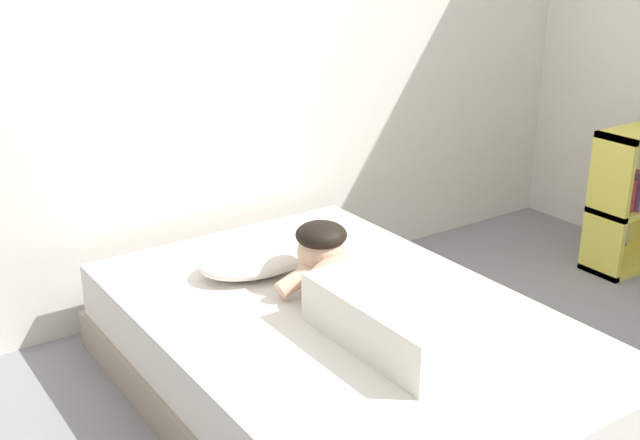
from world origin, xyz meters
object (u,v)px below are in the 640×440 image
object	(u,v)px
bed	(344,360)
person_lying	(379,296)
coffee_cup	(316,259)
cell_phone	(394,288)
bookshelf	(631,198)
pillow	(259,258)

from	to	relation	value
bed	person_lying	xyz separation A→B (m)	(0.06, -0.13, 0.30)
bed	coffee_cup	xyz separation A→B (m)	(0.15, 0.40, 0.23)
person_lying	cell_phone	world-z (taller)	person_lying
bookshelf	bed	bearing A→B (deg)	-174.32
coffee_cup	pillow	bearing A→B (deg)	153.20
pillow	bookshelf	xyz separation A→B (m)	(2.05, -0.31, -0.05)
coffee_cup	bookshelf	xyz separation A→B (m)	(1.84, -0.21, -0.04)
pillow	bookshelf	distance (m)	2.08
person_lying	bookshelf	size ratio (longest dim) A/B	1.23
coffee_cup	person_lying	bearing A→B (deg)	-99.52
bed	pillow	distance (m)	0.57
bed	person_lying	world-z (taller)	person_lying
person_lying	bookshelf	world-z (taller)	bookshelf
bed	bookshelf	size ratio (longest dim) A/B	2.70
pillow	coffee_cup	bearing A→B (deg)	-26.80
coffee_cup	bookshelf	size ratio (longest dim) A/B	0.17
bookshelf	cell_phone	bearing A→B (deg)	-175.28
bed	pillow	xyz separation A→B (m)	(-0.06, 0.51, 0.25)
pillow	coffee_cup	world-z (taller)	pillow
person_lying	cell_phone	bearing A→B (deg)	39.33
person_lying	pillow	bearing A→B (deg)	100.71
person_lying	bookshelf	bearing A→B (deg)	9.55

